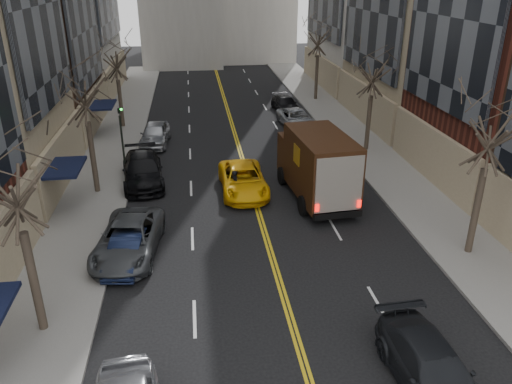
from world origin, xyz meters
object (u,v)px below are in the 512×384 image
observer_sedan (432,371)px  taxi (243,180)px  ups_truck (317,166)px  pedestrian (235,184)px

observer_sedan → taxi: (-4.08, 15.43, 0.02)m
ups_truck → observer_sedan: size_ratio=1.39×
observer_sedan → pedestrian: (-4.58, 14.79, 0.05)m
taxi → pedestrian: size_ratio=3.45×
observer_sedan → taxi: taxi is taller
taxi → observer_sedan: bearing=-76.2°
taxi → pedestrian: pedestrian is taller
taxi → pedestrian: (-0.50, -0.65, 0.03)m
taxi → pedestrian: bearing=-128.9°
observer_sedan → pedestrian: 15.48m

